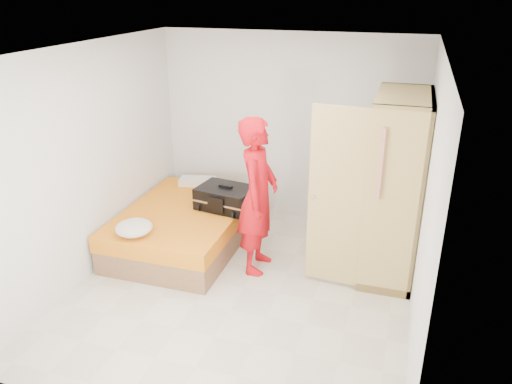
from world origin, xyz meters
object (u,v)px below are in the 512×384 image
(wardrobe, at_px, (390,192))
(person, at_px, (258,196))
(suitcase, at_px, (226,198))
(bed, at_px, (184,227))
(round_cushion, at_px, (134,228))

(wardrobe, xyz_separation_m, person, (-1.43, -0.38, -0.08))
(suitcase, bearing_deg, wardrobe, 6.25)
(bed, height_order, suitcase, suitcase)
(bed, relative_size, suitcase, 2.59)
(person, bearing_deg, wardrobe, -77.76)
(suitcase, relative_size, round_cushion, 1.83)
(bed, distance_m, suitcase, 0.67)
(person, bearing_deg, suitcase, 48.12)
(bed, height_order, person, person)
(person, relative_size, suitcase, 2.37)
(wardrobe, bearing_deg, person, -165.05)
(wardrobe, distance_m, round_cushion, 2.93)
(round_cushion, bearing_deg, suitcase, 53.47)
(round_cushion, bearing_deg, bed, 72.39)
(wardrobe, bearing_deg, bed, -176.77)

